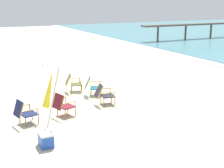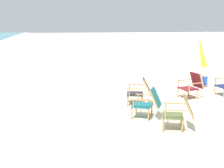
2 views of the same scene
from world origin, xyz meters
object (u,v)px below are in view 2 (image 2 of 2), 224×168
object	(u,v)px
beach_chair_back_left	(148,102)
umbrella_furled_yellow	(201,52)
beach_chair_front_right	(180,112)
beach_chair_mid_center	(192,85)
cooler_box	(201,79)
beach_chair_front_left	(141,90)

from	to	relation	value
beach_chair_back_left	umbrella_furled_yellow	size ratio (longest dim) A/B	0.43
beach_chair_front_right	umbrella_furled_yellow	xyz separation A→B (m)	(3.92, -2.02, 0.93)
beach_chair_mid_center	umbrella_furled_yellow	world-z (taller)	umbrella_furled_yellow
umbrella_furled_yellow	cooler_box	size ratio (longest dim) A/B	4.23
beach_chair_mid_center	beach_chair_front_right	bearing A→B (deg)	154.66
beach_chair_front_left	beach_chair_mid_center	xyz separation A→B (m)	(0.57, -1.80, 0.01)
umbrella_furled_yellow	cooler_box	xyz separation A→B (m)	(0.82, -0.38, -1.15)
beach_chair_mid_center	umbrella_furled_yellow	size ratio (longest dim) A/B	0.40
beach_chair_front_left	cooler_box	xyz separation A→B (m)	(2.57, -2.90, -0.22)
beach_chair_back_left	beach_chair_front_left	bearing A→B (deg)	-2.25
beach_chair_front_right	umbrella_furled_yellow	size ratio (longest dim) A/B	0.41
beach_chair_front_right	umbrella_furled_yellow	world-z (taller)	umbrella_furled_yellow
beach_chair_front_left	cooler_box	size ratio (longest dim) A/B	1.69
beach_chair_front_left	beach_chair_mid_center	distance (m)	1.88
beach_chair_front_left	umbrella_furled_yellow	xyz separation A→B (m)	(1.75, -2.52, 0.93)
umbrella_furled_yellow	beach_chair_front_right	bearing A→B (deg)	152.67
beach_chair_mid_center	cooler_box	xyz separation A→B (m)	(2.00, -1.11, -0.23)
beach_chair_back_left	beach_chair_front_left	size ratio (longest dim) A/B	1.08
cooler_box	beach_chair_front_left	bearing A→B (deg)	131.51
cooler_box	beach_chair_back_left	bearing A→B (deg)	142.42
beach_chair_back_left	cooler_box	distance (m)	4.85
beach_chair_front_right	beach_chair_back_left	bearing A→B (deg)	31.59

